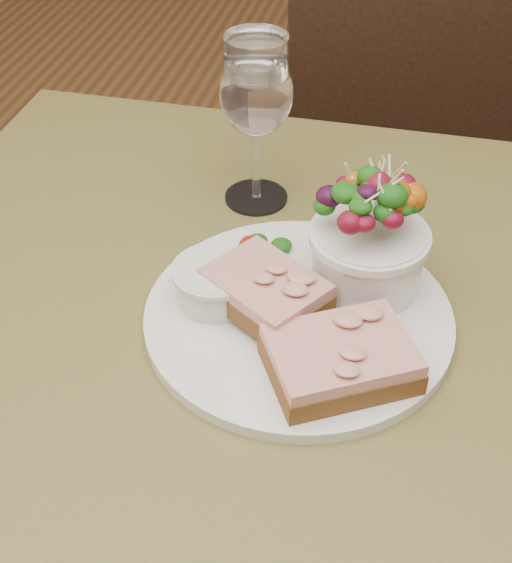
% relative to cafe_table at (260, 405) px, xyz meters
% --- Properties ---
extents(cafe_table, '(0.80, 0.80, 0.75)m').
position_rel_cafe_table_xyz_m(cafe_table, '(0.00, 0.00, 0.00)').
color(cafe_table, '#4F4B21').
rests_on(cafe_table, ground).
extents(chair_far, '(0.51, 0.51, 0.90)m').
position_rel_cafe_table_xyz_m(chair_far, '(0.08, 0.75, -0.36)').
color(chair_far, black).
rests_on(chair_far, ground).
extents(dinner_plate, '(0.28, 0.28, 0.01)m').
position_rel_cafe_table_xyz_m(dinner_plate, '(0.03, 0.02, 0.11)').
color(dinner_plate, white).
rests_on(dinner_plate, cafe_table).
extents(sandwich_front, '(0.15, 0.13, 0.03)m').
position_rel_cafe_table_xyz_m(sandwich_front, '(0.08, -0.04, 0.13)').
color(sandwich_front, '#4C2814').
rests_on(sandwich_front, dinner_plate).
extents(sandwich_back, '(0.13, 0.12, 0.03)m').
position_rel_cafe_table_xyz_m(sandwich_back, '(0.00, 0.02, 0.14)').
color(sandwich_back, '#4C2814').
rests_on(sandwich_back, dinner_plate).
extents(ramekin, '(0.07, 0.07, 0.04)m').
position_rel_cafe_table_xyz_m(ramekin, '(-0.05, 0.02, 0.13)').
color(ramekin, silver).
rests_on(ramekin, dinner_plate).
extents(salad_bowl, '(0.10, 0.10, 0.13)m').
position_rel_cafe_table_xyz_m(salad_bowl, '(0.08, 0.08, 0.17)').
color(salad_bowl, white).
rests_on(salad_bowl, dinner_plate).
extents(garnish, '(0.05, 0.04, 0.02)m').
position_rel_cafe_table_xyz_m(garnish, '(-0.02, 0.10, 0.12)').
color(garnish, '#103D0B').
rests_on(garnish, dinner_plate).
extents(wine_glass, '(0.08, 0.08, 0.18)m').
position_rel_cafe_table_xyz_m(wine_glass, '(-0.05, 0.21, 0.22)').
color(wine_glass, white).
rests_on(wine_glass, cafe_table).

